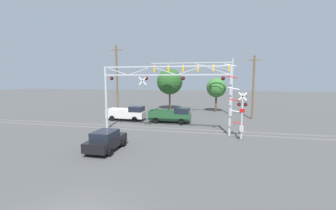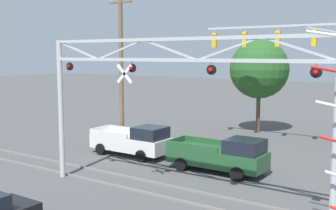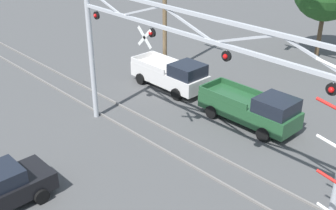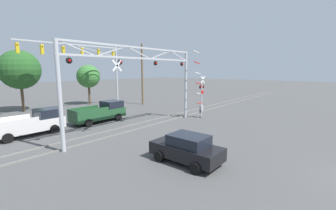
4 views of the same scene
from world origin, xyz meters
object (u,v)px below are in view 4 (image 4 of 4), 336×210
Objects in this scene: crossing_gantry at (139,75)px; traffic_signal_span at (92,60)px; pickup_truck_following at (31,123)px; sedan_waiting at (187,148)px; pickup_truck_lead at (101,112)px; background_tree_far_left_verge at (88,76)px; crossing_signal_mast at (201,96)px; utility_pole_right at (142,74)px; background_tree_beyond_span at (20,70)px.

crossing_gantry is 1.06× the size of traffic_signal_span.
pickup_truck_following reaches higher than sedan_waiting.
traffic_signal_span is 2.40× the size of pickup_truck_lead.
sedan_waiting is at bearing -109.32° from background_tree_far_left_verge.
crossing_signal_mast reaches higher than sedan_waiting.
crossing_signal_mast is (7.50, -1.35, -2.31)m from crossing_gantry.
background_tree_far_left_verge reaches higher than pickup_truck_following.
utility_pole_right is 15.17m from background_tree_beyond_span.
crossing_signal_mast reaches higher than pickup_truck_following.
background_tree_far_left_verge is at bearing 130.12° from utility_pole_right.
background_tree_beyond_span is (-2.94, 12.02, 4.14)m from pickup_truck_lead.
pickup_truck_lead is at bearing -76.25° from background_tree_beyond_span.
pickup_truck_following is 0.90× the size of background_tree_far_left_verge.
pickup_truck_lead is 12.55m from sedan_waiting.
sedan_waiting is at bearing -113.57° from crossing_gantry.
crossing_signal_mast is 15.04m from traffic_signal_span.
traffic_signal_span is at bearing 35.02° from pickup_truck_following.
sedan_waiting is 0.69× the size of background_tree_far_left_verge.
utility_pole_right is (2.64, 11.55, 2.15)m from crossing_signal_mast.
crossing_signal_mast is at bearing -40.65° from pickup_truck_lead.
crossing_signal_mast is at bearing -26.36° from pickup_truck_following.
background_tree_beyond_span is at bearing 172.03° from background_tree_far_left_verge.
background_tree_beyond_span reaches higher than sedan_waiting.
crossing_gantry is 2.34× the size of background_tree_far_left_verge.
utility_pole_right is 1.52× the size of background_tree_far_left_verge.
crossing_signal_mast is 15.65m from pickup_truck_following.
background_tree_beyond_span is (-3.23, 17.36, 0.40)m from crossing_gantry.
background_tree_beyond_span is 8.45m from background_tree_far_left_verge.
background_tree_beyond_span is at bearing 145.40° from traffic_signal_span.
pickup_truck_lead reaches higher than sedan_waiting.
crossing_gantry is 2.61× the size of pickup_truck_following.
sedan_waiting is at bearing -102.57° from pickup_truck_lead.
pickup_truck_following is at bearing -105.33° from background_tree_beyond_span.
pickup_truck_following is (-13.96, 6.92, -1.43)m from crossing_signal_mast.
crossing_signal_mast is 1.21× the size of background_tree_far_left_verge.
crossing_signal_mast is at bearing -10.23° from crossing_gantry.
pickup_truck_following is at bearing -164.41° from utility_pole_right.
sedan_waiting is at bearing -152.13° from crossing_signal_mast.
background_tree_far_left_verge is (11.54, 10.63, 3.16)m from pickup_truck_following.
background_tree_beyond_span is at bearing 119.83° from crossing_signal_mast.
sedan_waiting is (-10.52, -5.56, -1.56)m from crossing_signal_mast.
traffic_signal_span is at bearing 73.99° from crossing_gantry.
sedan_waiting is 21.90m from utility_pole_right.
pickup_truck_following is 0.59× the size of utility_pole_right.
background_tree_beyond_span is 1.29× the size of background_tree_far_left_verge.
utility_pole_right is at bearing -20.48° from traffic_signal_span.
crossing_gantry is 1.94× the size of crossing_signal_mast.
traffic_signal_span is 1.46× the size of utility_pole_right.
background_tree_far_left_verge is (1.46, 3.56, -2.21)m from traffic_signal_span.
pickup_truck_lead is 13.05m from background_tree_beyond_span.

